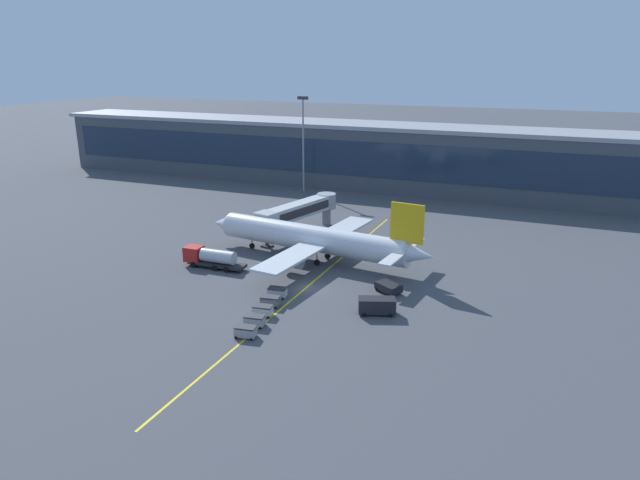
% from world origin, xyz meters
% --- Properties ---
extents(ground_plane, '(700.00, 700.00, 0.00)m').
position_xyz_m(ground_plane, '(0.00, 0.00, 0.00)').
color(ground_plane, '#47494F').
extents(apron_lead_in_line, '(1.33, 80.00, 0.01)m').
position_xyz_m(apron_lead_in_line, '(-0.56, 2.00, 0.00)').
color(apron_lead_in_line, yellow).
rests_on(apron_lead_in_line, ground_plane).
extents(terminal_building, '(191.89, 17.01, 16.89)m').
position_xyz_m(terminal_building, '(-14.40, 72.30, 8.46)').
color(terminal_building, '#424751').
rests_on(terminal_building, ground_plane).
extents(main_airliner, '(42.93, 33.97, 12.12)m').
position_xyz_m(main_airliner, '(-4.53, 11.76, 3.97)').
color(main_airliner, silver).
rests_on(main_airliner, ground_plane).
extents(jet_bridge, '(8.68, 21.78, 6.65)m').
position_xyz_m(jet_bridge, '(-12.79, 24.72, 4.96)').
color(jet_bridge, '#B2B7BC').
rests_on(jet_bridge, ground_plane).
extents(fuel_tanker, '(10.86, 2.90, 3.25)m').
position_xyz_m(fuel_tanker, '(-18.83, 2.02, 1.75)').
color(fuel_tanker, '#232326').
rests_on(fuel_tanker, ground_plane).
extents(crew_van, '(5.42, 3.74, 2.30)m').
position_xyz_m(crew_van, '(12.17, -4.71, 1.31)').
color(crew_van, black).
rests_on(crew_van, ground_plane).
extents(pushback_tug, '(4.44, 3.95, 1.40)m').
position_xyz_m(pushback_tug, '(11.50, 3.06, 0.85)').
color(pushback_tug, black).
rests_on(pushback_tug, ground_plane).
extents(baggage_cart_0, '(2.85, 1.97, 1.48)m').
position_xyz_m(baggage_cart_0, '(-1.02, -17.51, 0.78)').
color(baggage_cart_0, gray).
rests_on(baggage_cart_0, ground_plane).
extents(baggage_cart_1, '(2.85, 1.97, 1.48)m').
position_xyz_m(baggage_cart_1, '(-1.51, -14.35, 0.78)').
color(baggage_cart_1, gray).
rests_on(baggage_cart_1, ground_plane).
extents(baggage_cart_2, '(2.85, 1.97, 1.48)m').
position_xyz_m(baggage_cart_2, '(-2.00, -11.19, 0.78)').
color(baggage_cart_2, '#B2B7BC').
rests_on(baggage_cart_2, ground_plane).
extents(baggage_cart_3, '(2.85, 1.97, 1.48)m').
position_xyz_m(baggage_cart_3, '(-2.49, -8.03, 0.78)').
color(baggage_cart_3, '#595B60').
rests_on(baggage_cart_3, ground_plane).
extents(baggage_cart_4, '(2.85, 1.97, 1.48)m').
position_xyz_m(baggage_cart_4, '(-2.98, -4.86, 0.78)').
color(baggage_cart_4, '#B2B7BC').
rests_on(baggage_cart_4, ground_plane).
extents(apron_light_mast_0, '(2.80, 0.50, 24.19)m').
position_xyz_m(apron_light_mast_0, '(-28.22, 60.35, 14.09)').
color(apron_light_mast_0, gray).
rests_on(apron_light_mast_0, ground_plane).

